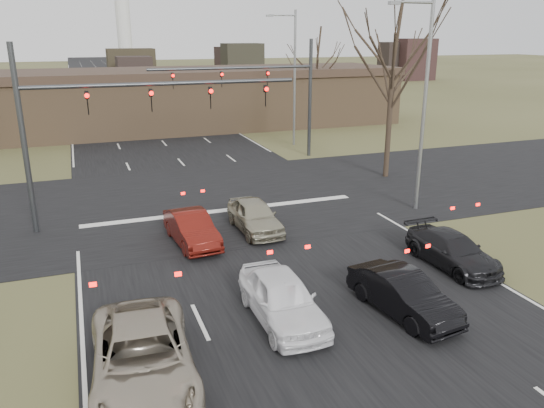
{
  "coord_description": "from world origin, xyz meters",
  "views": [
    {
      "loc": [
        -6.35,
        -10.96,
        8.26
      ],
      "look_at": [
        0.42,
        7.36,
        2.0
      ],
      "focal_mm": 35.0,
      "sensor_mm": 36.0,
      "label": 1
    }
  ],
  "objects_px": {
    "building": "(172,99)",
    "streetlight_right_far": "(293,72)",
    "car_white_sedan": "(282,298)",
    "car_silver_suv": "(143,357)",
    "streetlight_right_near": "(422,95)",
    "car_red_ahead": "(192,228)",
    "mast_arm_near": "(103,112)",
    "car_black_hatch": "(403,294)",
    "car_silver_ahead": "(255,216)",
    "mast_arm_far": "(272,85)",
    "car_charcoal_sedan": "(453,250)"
  },
  "relations": [
    {
      "from": "building",
      "to": "streetlight_right_near",
      "type": "xyz_separation_m",
      "value": [
        6.82,
        -28.0,
        2.92
      ]
    },
    {
      "from": "mast_arm_far",
      "to": "car_charcoal_sedan",
      "type": "bearing_deg",
      "value": -89.8
    },
    {
      "from": "car_white_sedan",
      "to": "car_silver_ahead",
      "type": "height_order",
      "value": "car_white_sedan"
    },
    {
      "from": "building",
      "to": "car_red_ahead",
      "type": "bearing_deg",
      "value": -98.68
    },
    {
      "from": "mast_arm_far",
      "to": "streetlight_right_far",
      "type": "distance_m",
      "value": 5.12
    },
    {
      "from": "car_red_ahead",
      "to": "car_silver_ahead",
      "type": "height_order",
      "value": "car_silver_ahead"
    },
    {
      "from": "car_white_sedan",
      "to": "car_charcoal_sedan",
      "type": "height_order",
      "value": "car_white_sedan"
    },
    {
      "from": "car_silver_suv",
      "to": "car_white_sedan",
      "type": "xyz_separation_m",
      "value": [
        4.31,
        1.66,
        0.0
      ]
    },
    {
      "from": "car_black_hatch",
      "to": "car_red_ahead",
      "type": "bearing_deg",
      "value": 113.76
    },
    {
      "from": "streetlight_right_far",
      "to": "car_black_hatch",
      "type": "distance_m",
      "value": 26.96
    },
    {
      "from": "streetlight_right_near",
      "to": "car_red_ahead",
      "type": "distance_m",
      "value": 12.25
    },
    {
      "from": "car_white_sedan",
      "to": "car_silver_ahead",
      "type": "distance_m",
      "value": 7.76
    },
    {
      "from": "car_charcoal_sedan",
      "to": "car_white_sedan",
      "type": "bearing_deg",
      "value": -170.08
    },
    {
      "from": "streetlight_right_near",
      "to": "streetlight_right_far",
      "type": "distance_m",
      "value": 17.01
    },
    {
      "from": "car_black_hatch",
      "to": "mast_arm_far",
      "type": "bearing_deg",
      "value": 72.49
    },
    {
      "from": "streetlight_right_near",
      "to": "car_red_ahead",
      "type": "height_order",
      "value": "streetlight_right_near"
    },
    {
      "from": "streetlight_right_far",
      "to": "car_white_sedan",
      "type": "distance_m",
      "value": 27.26
    },
    {
      "from": "car_silver_suv",
      "to": "car_charcoal_sedan",
      "type": "bearing_deg",
      "value": 18.68
    },
    {
      "from": "mast_arm_far",
      "to": "streetlight_right_far",
      "type": "xyz_separation_m",
      "value": [
        3.14,
        4.0,
        0.57
      ]
    },
    {
      "from": "streetlight_right_far",
      "to": "car_silver_suv",
      "type": "height_order",
      "value": "streetlight_right_far"
    },
    {
      "from": "mast_arm_near",
      "to": "car_silver_suv",
      "type": "distance_m",
      "value": 13.11
    },
    {
      "from": "car_silver_suv",
      "to": "car_red_ahead",
      "type": "bearing_deg",
      "value": 74.21
    },
    {
      "from": "mast_arm_near",
      "to": "streetlight_right_far",
      "type": "height_order",
      "value": "streetlight_right_far"
    },
    {
      "from": "car_silver_suv",
      "to": "streetlight_right_near",
      "type": "bearing_deg",
      "value": 36.9
    },
    {
      "from": "building",
      "to": "mast_arm_near",
      "type": "xyz_separation_m",
      "value": [
        -7.23,
        -25.0,
        2.41
      ]
    },
    {
      "from": "mast_arm_far",
      "to": "car_white_sedan",
      "type": "height_order",
      "value": "mast_arm_far"
    },
    {
      "from": "building",
      "to": "streetlight_right_near",
      "type": "relative_size",
      "value": 4.24
    },
    {
      "from": "building",
      "to": "car_charcoal_sedan",
      "type": "distance_m",
      "value": 34.54
    },
    {
      "from": "car_white_sedan",
      "to": "car_silver_suv",
      "type": "bearing_deg",
      "value": -158.69
    },
    {
      "from": "car_white_sedan",
      "to": "car_silver_ahead",
      "type": "relative_size",
      "value": 1.06
    },
    {
      "from": "streetlight_right_near",
      "to": "car_red_ahead",
      "type": "xyz_separation_m",
      "value": [
        -11.2,
        -0.67,
        -4.92
      ]
    },
    {
      "from": "building",
      "to": "car_charcoal_sedan",
      "type": "xyz_separation_m",
      "value": [
        4.25,
        -34.22,
        -2.05
      ]
    },
    {
      "from": "streetlight_right_far",
      "to": "car_charcoal_sedan",
      "type": "relative_size",
      "value": 2.36
    },
    {
      "from": "mast_arm_far",
      "to": "car_silver_suv",
      "type": "bearing_deg",
      "value": -117.46
    },
    {
      "from": "mast_arm_far",
      "to": "car_red_ahead",
      "type": "relative_size",
      "value": 2.76
    },
    {
      "from": "car_silver_suv",
      "to": "car_red_ahead",
      "type": "distance_m",
      "value": 9.22
    },
    {
      "from": "streetlight_right_near",
      "to": "car_black_hatch",
      "type": "relative_size",
      "value": 2.49
    },
    {
      "from": "streetlight_right_far",
      "to": "car_white_sedan",
      "type": "height_order",
      "value": "streetlight_right_far"
    },
    {
      "from": "car_white_sedan",
      "to": "car_black_hatch",
      "type": "xyz_separation_m",
      "value": [
        3.64,
        -0.91,
        -0.08
      ]
    },
    {
      "from": "streetlight_right_near",
      "to": "car_charcoal_sedan",
      "type": "xyz_separation_m",
      "value": [
        -2.57,
        -6.22,
        -4.97
      ]
    },
    {
      "from": "building",
      "to": "streetlight_right_far",
      "type": "height_order",
      "value": "streetlight_right_far"
    },
    {
      "from": "mast_arm_near",
      "to": "car_black_hatch",
      "type": "relative_size",
      "value": 3.02
    },
    {
      "from": "car_white_sedan",
      "to": "car_charcoal_sedan",
      "type": "xyz_separation_m",
      "value": [
        7.38,
        1.49,
        -0.12
      ]
    },
    {
      "from": "building",
      "to": "mast_arm_far",
      "type": "relative_size",
      "value": 3.81
    },
    {
      "from": "building",
      "to": "car_red_ahead",
      "type": "distance_m",
      "value": 29.07
    },
    {
      "from": "building",
      "to": "car_silver_suv",
      "type": "relative_size",
      "value": 8.0
    },
    {
      "from": "car_red_ahead",
      "to": "car_white_sedan",
      "type": "bearing_deg",
      "value": -84.83
    },
    {
      "from": "car_black_hatch",
      "to": "car_red_ahead",
      "type": "distance_m",
      "value": 9.33
    },
    {
      "from": "mast_arm_near",
      "to": "streetlight_right_near",
      "type": "height_order",
      "value": "streetlight_right_near"
    },
    {
      "from": "car_charcoal_sedan",
      "to": "car_red_ahead",
      "type": "relative_size",
      "value": 1.05
    }
  ]
}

